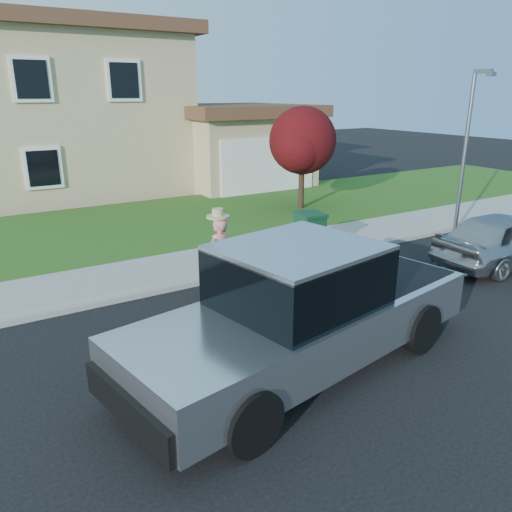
{
  "coord_description": "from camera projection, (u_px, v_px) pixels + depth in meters",
  "views": [
    {
      "loc": [
        -5.15,
        -6.84,
        4.18
      ],
      "look_at": [
        -0.38,
        0.87,
        1.2
      ],
      "focal_mm": 35.0,
      "sensor_mm": 36.0,
      "label": 1
    }
  ],
  "objects": [
    {
      "name": "woman",
      "position": [
        219.0,
        256.0,
        10.42
      ],
      "size": [
        0.76,
        0.64,
        1.94
      ],
      "rotation": [
        0.0,
        0.0,
        3.55
      ],
      "color": "#E1857B",
      "rests_on": "ground"
    },
    {
      "name": "house",
      "position": [
        106.0,
        116.0,
        22.31
      ],
      "size": [
        14.0,
        11.3,
        6.85
      ],
      "color": "tan",
      "rests_on": "ground"
    },
    {
      "name": "trash_bin",
      "position": [
        310.0,
        233.0,
        13.01
      ],
      "size": [
        0.73,
        0.82,
        1.08
      ],
      "rotation": [
        0.0,
        0.0,
        -0.1
      ],
      "color": "#0E351E",
      "rests_on": "sidewalk"
    },
    {
      "name": "pickup_truck",
      "position": [
        303.0,
        311.0,
        7.74
      ],
      "size": [
        6.49,
        3.13,
        2.05
      ],
      "rotation": [
        0.0,
        0.0,
        0.17
      ],
      "color": "black",
      "rests_on": "ground"
    },
    {
      "name": "curb",
      "position": [
        260.0,
        269.0,
        12.23
      ],
      "size": [
        40.0,
        0.2,
        0.12
      ],
      "primitive_type": "cube",
      "color": "gray",
      "rests_on": "ground"
    },
    {
      "name": "street_lamp",
      "position": [
        467.0,
        145.0,
        14.33
      ],
      "size": [
        0.25,
        0.62,
        4.78
      ],
      "rotation": [
        0.0,
        0.0,
        0.08
      ],
      "color": "slate",
      "rests_on": "ground"
    },
    {
      "name": "lawn",
      "position": [
        172.0,
        221.0,
        16.76
      ],
      "size": [
        40.0,
        7.0,
        0.1
      ],
      "primitive_type": "cube",
      "color": "#224915",
      "rests_on": "ground"
    },
    {
      "name": "sedan",
      "position": [
        506.0,
        239.0,
        12.49
      ],
      "size": [
        4.11,
        1.78,
        1.38
      ],
      "primitive_type": "imported",
      "rotation": [
        0.0,
        0.0,
        1.53
      ],
      "color": "#A2A5A9",
      "rests_on": "ground"
    },
    {
      "name": "sidewalk",
      "position": [
        238.0,
        256.0,
        13.11
      ],
      "size": [
        40.0,
        2.0,
        0.15
      ],
      "primitive_type": "cube",
      "color": "gray",
      "rests_on": "ground"
    },
    {
      "name": "ground",
      "position": [
        297.0,
        325.0,
        9.41
      ],
      "size": [
        80.0,
        80.0,
        0.0
      ],
      "primitive_type": "plane",
      "color": "black",
      "rests_on": "ground"
    },
    {
      "name": "ornamental_tree",
      "position": [
        303.0,
        144.0,
        17.81
      ],
      "size": [
        2.66,
        2.4,
        3.65
      ],
      "color": "black",
      "rests_on": "lawn"
    }
  ]
}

